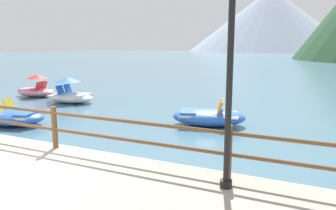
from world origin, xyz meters
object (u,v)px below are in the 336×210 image
at_px(lamp_post, 231,32).
at_px(pedal_boat_3, 36,89).
at_px(pedal_boat_0, 208,117).
at_px(pedal_boat_2, 14,117).
at_px(pedal_boat_1, 70,94).

distance_m(lamp_post, pedal_boat_3, 14.63).
relative_size(pedal_boat_0, pedal_boat_2, 1.12).
bearing_deg(lamp_post, pedal_boat_3, 148.47).
bearing_deg(pedal_boat_1, pedal_boat_0, -11.43).
distance_m(pedal_boat_1, pedal_boat_3, 2.99).
xyz_separation_m(pedal_boat_1, pedal_boat_2, (1.28, -4.24, -0.12)).
relative_size(pedal_boat_0, pedal_boat_1, 1.11).
bearing_deg(pedal_boat_2, pedal_boat_0, 24.55).
bearing_deg(pedal_boat_2, pedal_boat_1, 106.75).
xyz_separation_m(lamp_post, pedal_boat_2, (-8.10, 2.63, -2.61)).
bearing_deg(lamp_post, pedal_boat_0, 110.84).
height_order(pedal_boat_2, pedal_boat_3, pedal_boat_3).
relative_size(lamp_post, pedal_boat_1, 1.68).
bearing_deg(pedal_boat_3, pedal_boat_0, -11.86).
bearing_deg(pedal_boat_2, lamp_post, -17.98).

